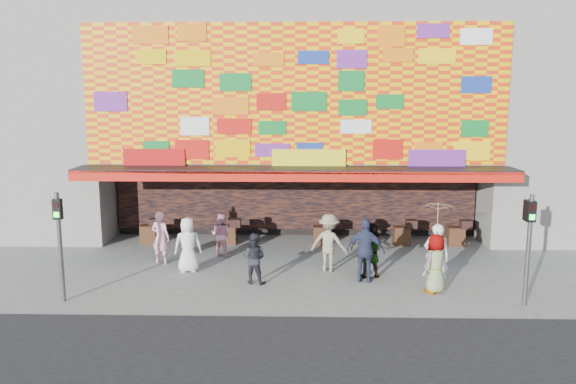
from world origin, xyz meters
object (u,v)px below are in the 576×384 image
at_px(signal_left, 59,234).
at_px(parasol, 438,218).
at_px(ped_a, 188,245).
at_px(ped_d, 329,243).
at_px(ped_e, 366,250).
at_px(ped_f, 370,250).
at_px(signal_right, 529,237).
at_px(ped_b, 161,237).
at_px(ped_h, 436,257).
at_px(ped_g, 436,264).
at_px(ped_i, 221,235).
at_px(ped_c, 254,258).

height_order(signal_left, parasol, signal_left).
bearing_deg(ped_a, parasol, 156.60).
bearing_deg(ped_d, ped_e, 153.23).
bearing_deg(ped_a, ped_f, 165.73).
height_order(signal_right, parasol, signal_right).
xyz_separation_m(ped_b, ped_h, (8.52, -2.36, 0.09)).
height_order(ped_d, parasol, parasol).
distance_m(signal_right, ped_f, 4.57).
bearing_deg(ped_d, ped_h, 169.70).
distance_m(ped_f, ped_g, 2.14).
bearing_deg(ped_b, ped_i, -137.36).
relative_size(ped_c, parasol, 0.82).
height_order(signal_right, ped_f, signal_right).
bearing_deg(parasol, ped_c, 172.66).
relative_size(ped_h, parasol, 1.05).
distance_m(ped_h, parasol, 1.21).
xyz_separation_m(signal_left, ped_c, (5.05, 1.62, -1.10)).
bearing_deg(ped_h, ped_a, 4.22).
bearing_deg(ped_b, ped_c, 165.74).
bearing_deg(ped_e, ped_h, 175.60).
relative_size(ped_c, ped_d, 0.83).
height_order(signal_right, ped_i, signal_right).
bearing_deg(ped_h, ped_i, -10.80).
relative_size(ped_g, ped_i, 1.12).
bearing_deg(ped_d, ped_g, 165.61).
distance_m(ped_b, ped_h, 8.85).
relative_size(ped_a, ped_f, 1.02).
bearing_deg(signal_right, parasol, 156.11).
bearing_deg(ped_i, ped_e, 167.92).
height_order(ped_h, ped_i, ped_h).
xyz_separation_m(ped_a, ped_d, (4.45, 0.20, 0.04)).
relative_size(ped_c, ped_f, 0.89).
bearing_deg(ped_i, ped_a, 83.92).
bearing_deg(ped_c, ped_f, -155.68).
xyz_separation_m(ped_g, ped_i, (-6.58, 3.53, -0.09)).
height_order(signal_right, ped_e, signal_right).
bearing_deg(ped_a, signal_right, 154.06).
xyz_separation_m(ped_b, ped_f, (6.78, -1.28, -0.02)).
bearing_deg(ped_g, parasol, 180.00).
relative_size(ped_e, parasol, 1.05).
height_order(ped_c, ped_g, ped_g).
xyz_separation_m(signal_right, ped_e, (-4.04, 1.81, -0.89)).
distance_m(signal_left, ped_g, 10.34).
height_order(signal_left, signal_right, same).
distance_m(ped_e, ped_g, 2.07).
bearing_deg(ped_c, ped_h, -170.79).
distance_m(signal_right, parasol, 2.38).
height_order(signal_right, ped_d, signal_right).
bearing_deg(signal_left, parasol, 5.33).
bearing_deg(ped_d, ped_c, 47.81).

